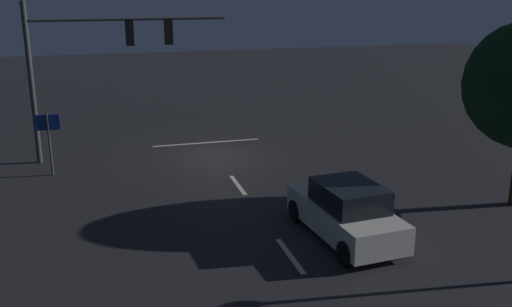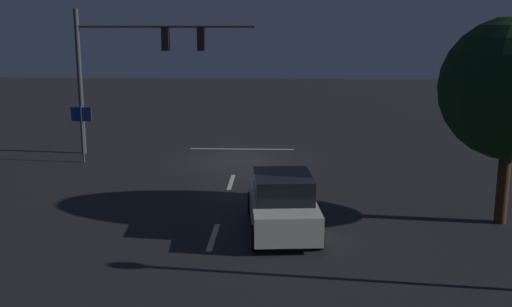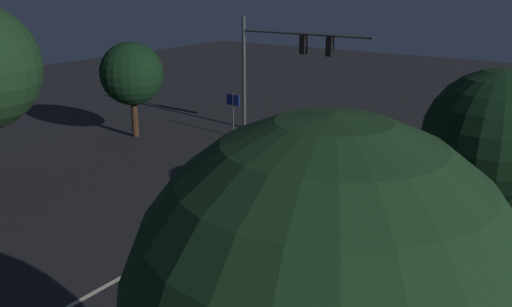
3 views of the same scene
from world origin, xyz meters
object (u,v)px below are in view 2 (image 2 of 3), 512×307
at_px(traffic_signal_assembly, 135,55).
at_px(car_approaching, 282,203).
at_px(route_sign, 82,122).
at_px(tree_left_far, 512,89).

height_order(traffic_signal_assembly, car_approaching, traffic_signal_assembly).
relative_size(car_approaching, route_sign, 1.83).
bearing_deg(tree_left_far, car_approaching, 8.01).
relative_size(traffic_signal_assembly, tree_left_far, 1.31).
relative_size(traffic_signal_assembly, car_approaching, 1.79).
height_order(car_approaching, tree_left_far, tree_left_far).
bearing_deg(car_approaching, route_sign, -44.12).
distance_m(traffic_signal_assembly, car_approaching, 12.75).
relative_size(traffic_signal_assembly, route_sign, 3.28).
distance_m(traffic_signal_assembly, route_sign, 3.88).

